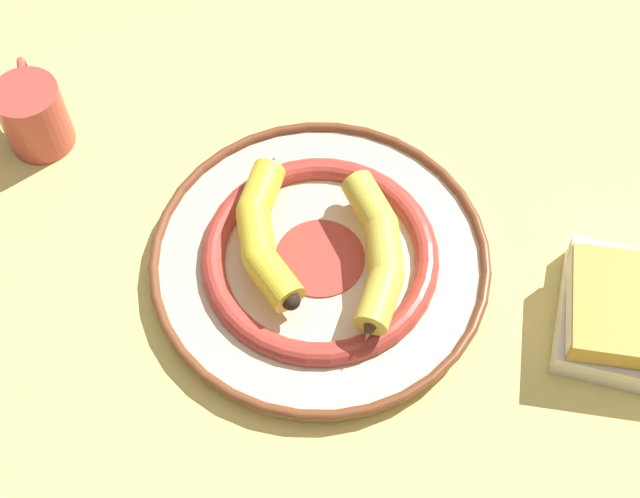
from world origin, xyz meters
name	(u,v)px	position (x,y,z in m)	size (l,w,h in m)	color
ground_plane	(345,285)	(0.00, 0.00, 0.00)	(2.80, 2.80, 0.00)	#E5CC6B
decorative_bowl	(320,259)	(0.03, 0.01, 0.02)	(0.37, 0.37, 0.04)	beige
banana_a	(263,231)	(0.07, 0.06, 0.05)	(0.19, 0.10, 0.04)	yellow
banana_b	(378,253)	(-0.01, -0.03, 0.05)	(0.19, 0.11, 0.04)	gold
coffee_mug	(33,114)	(0.34, 0.23, 0.04)	(0.12, 0.08, 0.09)	#B24238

